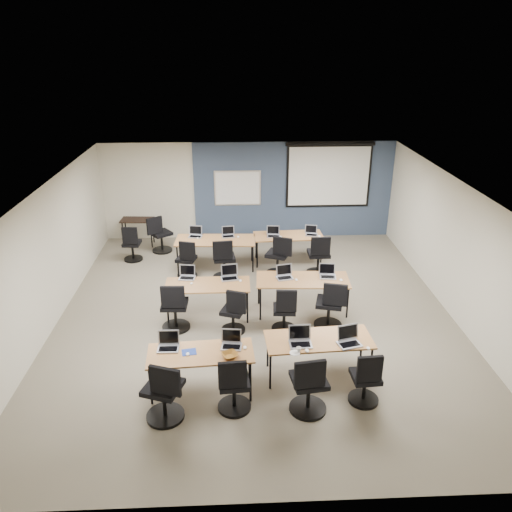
{
  "coord_description": "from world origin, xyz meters",
  "views": [
    {
      "loc": [
        -0.41,
        -8.88,
        5.23
      ],
      "look_at": [
        0.02,
        0.4,
        1.17
      ],
      "focal_mm": 35.0,
      "sensor_mm": 36.0,
      "label": 1
    }
  ],
  "objects_px": {
    "task_chair_0": "(164,396)",
    "laptop_5": "(229,275)",
    "laptop_10": "(273,234)",
    "task_chair_9": "(224,263)",
    "task_chair_2": "(309,389)",
    "laptop_4": "(187,275)",
    "task_chair_10": "(279,259)",
    "spare_chair_a": "(160,237)",
    "training_table_back_left": "(215,241)",
    "whiteboard": "(238,188)",
    "training_table_front_left": "(201,355)",
    "task_chair_3": "(366,382)",
    "projector_screen": "(329,172)",
    "task_chair_6": "(285,313)",
    "laptop_0": "(168,344)",
    "laptop_6": "(284,275)",
    "spare_chair_b": "(132,246)",
    "training_table_back_right": "(288,237)",
    "training_table_front_right": "(319,341)",
    "laptop_11": "(311,233)",
    "training_table_mid_left": "(208,286)",
    "laptop_7": "(328,274)",
    "task_chair_5": "(234,315)",
    "laptop_2": "(300,340)",
    "laptop_3": "(349,339)",
    "task_chair_4": "(175,310)",
    "training_table_mid_right": "(303,281)",
    "task_chair_11": "(319,258)",
    "task_chair_1": "(234,388)",
    "task_chair_8": "(187,262)",
    "laptop_8": "(195,234)",
    "laptop_1": "(231,342)",
    "laptop_9": "(228,234)",
    "task_chair_7": "(330,308)"
  },
  "relations": [
    {
      "from": "training_table_mid_left",
      "to": "training_table_back_right",
      "type": "bearing_deg",
      "value": 54.06
    },
    {
      "from": "whiteboard",
      "to": "laptop_0",
      "type": "height_order",
      "value": "whiteboard"
    },
    {
      "from": "laptop_8",
      "to": "spare_chair_b",
      "type": "relative_size",
      "value": 0.34
    },
    {
      "from": "training_table_mid_right",
      "to": "task_chair_3",
      "type": "bearing_deg",
      "value": -75.23
    },
    {
      "from": "task_chair_6",
      "to": "task_chair_10",
      "type": "relative_size",
      "value": 0.93
    },
    {
      "from": "task_chair_2",
      "to": "spare_chair_a",
      "type": "distance_m",
      "value": 7.06
    },
    {
      "from": "task_chair_2",
      "to": "laptop_10",
      "type": "relative_size",
      "value": 3.33
    },
    {
      "from": "task_chair_1",
      "to": "spare_chair_a",
      "type": "xyz_separation_m",
      "value": [
        -1.91,
        6.29,
        0.01
      ]
    },
    {
      "from": "task_chair_0",
      "to": "laptop_5",
      "type": "relative_size",
      "value": 3.05
    },
    {
      "from": "training_table_back_right",
      "to": "laptop_10",
      "type": "height_order",
      "value": "laptop_10"
    },
    {
      "from": "projector_screen",
      "to": "training_table_mid_left",
      "type": "xyz_separation_m",
      "value": [
        -3.17,
        -4.37,
        -1.2
      ]
    },
    {
      "from": "task_chair_3",
      "to": "projector_screen",
      "type": "bearing_deg",
      "value": 81.4
    },
    {
      "from": "projector_screen",
      "to": "laptop_7",
      "type": "distance_m",
      "value": 4.32
    },
    {
      "from": "training_table_mid_right",
      "to": "laptop_0",
      "type": "relative_size",
      "value": 5.62
    },
    {
      "from": "training_table_back_left",
      "to": "task_chair_6",
      "type": "height_order",
      "value": "task_chair_6"
    },
    {
      "from": "laptop_11",
      "to": "laptop_2",
      "type": "bearing_deg",
      "value": -87.68
    },
    {
      "from": "training_table_back_right",
      "to": "laptop_2",
      "type": "xyz_separation_m",
      "value": [
        -0.32,
        -4.79,
        0.11
      ]
    },
    {
      "from": "laptop_6",
      "to": "training_table_back_right",
      "type": "bearing_deg",
      "value": 70.0
    },
    {
      "from": "training_table_front_right",
      "to": "laptop_4",
      "type": "height_order",
      "value": "laptop_4"
    },
    {
      "from": "task_chair_2",
      "to": "training_table_front_right",
      "type": "bearing_deg",
      "value": 64.26
    },
    {
      "from": "training_table_back_left",
      "to": "whiteboard",
      "type": "bearing_deg",
      "value": 76.25
    },
    {
      "from": "task_chair_10",
      "to": "task_chair_4",
      "type": "bearing_deg",
      "value": -110.42
    },
    {
      "from": "training_table_mid_left",
      "to": "spare_chair_b",
      "type": "bearing_deg",
      "value": 125.43
    },
    {
      "from": "laptop_0",
      "to": "laptop_7",
      "type": "xyz_separation_m",
      "value": [
        2.98,
        2.45,
        -0.0
      ]
    },
    {
      "from": "training_table_front_left",
      "to": "laptop_3",
      "type": "relative_size",
      "value": 4.61
    },
    {
      "from": "task_chair_6",
      "to": "laptop_10",
      "type": "distance_m",
      "value": 3.25
    },
    {
      "from": "task_chair_8",
      "to": "laptop_3",
      "type": "bearing_deg",
      "value": -37.73
    },
    {
      "from": "training_table_front_left",
      "to": "spare_chair_a",
      "type": "distance_m",
      "value": 5.97
    },
    {
      "from": "laptop_7",
      "to": "task_chair_8",
      "type": "height_order",
      "value": "laptop_7"
    },
    {
      "from": "projector_screen",
      "to": "task_chair_5",
      "type": "distance_m",
      "value": 5.86
    },
    {
      "from": "task_chair_8",
      "to": "laptop_9",
      "type": "xyz_separation_m",
      "value": [
        0.98,
        0.78,
        0.4
      ]
    },
    {
      "from": "laptop_10",
      "to": "task_chair_9",
      "type": "bearing_deg",
      "value": -137.1
    },
    {
      "from": "laptop_4",
      "to": "laptop_7",
      "type": "height_order",
      "value": "laptop_7"
    },
    {
      "from": "task_chair_6",
      "to": "task_chair_11",
      "type": "distance_m",
      "value": 2.7
    },
    {
      "from": "task_chair_8",
      "to": "training_table_back_right",
      "type": "bearing_deg",
      "value": 33.58
    },
    {
      "from": "task_chair_4",
      "to": "laptop_6",
      "type": "xyz_separation_m",
      "value": [
        2.18,
        0.73,
        0.37
      ]
    },
    {
      "from": "training_table_back_right",
      "to": "task_chair_9",
      "type": "bearing_deg",
      "value": -152.32
    },
    {
      "from": "task_chair_6",
      "to": "laptop_1",
      "type": "bearing_deg",
      "value": -118.95
    },
    {
      "from": "spare_chair_a",
      "to": "spare_chair_b",
      "type": "relative_size",
      "value": 1.05
    },
    {
      "from": "training_table_back_right",
      "to": "laptop_0",
      "type": "distance_m",
      "value": 5.39
    },
    {
      "from": "task_chair_2",
      "to": "laptop_4",
      "type": "xyz_separation_m",
      "value": [
        -2.05,
        3.27,
        0.36
      ]
    },
    {
      "from": "laptop_6",
      "to": "spare_chair_b",
      "type": "distance_m",
      "value": 4.49
    },
    {
      "from": "training_table_mid_right",
      "to": "task_chair_11",
      "type": "distance_m",
      "value": 1.82
    },
    {
      "from": "whiteboard",
      "to": "laptop_7",
      "type": "relative_size",
      "value": 3.87
    },
    {
      "from": "task_chair_7",
      "to": "training_table_back_right",
      "type": "bearing_deg",
      "value": 112.96
    },
    {
      "from": "training_table_front_right",
      "to": "laptop_11",
      "type": "distance_m",
      "value": 4.72
    },
    {
      "from": "task_chair_10",
      "to": "spare_chair_a",
      "type": "xyz_separation_m",
      "value": [
        -3.0,
        1.58,
        -0.01
      ]
    },
    {
      "from": "laptop_9",
      "to": "task_chair_11",
      "type": "height_order",
      "value": "task_chair_11"
    },
    {
      "from": "task_chair_10",
      "to": "training_table_front_left",
      "type": "bearing_deg",
      "value": -87.77
    },
    {
      "from": "laptop_10",
      "to": "task_chair_5",
      "type": "bearing_deg",
      "value": -100.45
    }
  ]
}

